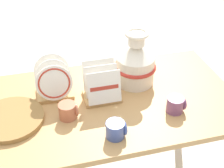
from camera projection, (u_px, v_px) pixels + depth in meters
display_table at (112, 111)px, 1.82m from camera, size 1.43×0.82×0.75m
ceramic_vase at (135, 63)px, 1.84m from camera, size 0.25×0.25×0.34m
dish_rack_round_plates at (54, 84)px, 1.76m from camera, size 0.21×0.19×0.22m
dish_rack_square_plates at (102, 89)px, 1.75m from camera, size 0.21×0.18×0.21m
wicker_charger_stack at (10, 119)px, 1.62m from camera, size 0.35×0.35×0.03m
mug_plum_glaze at (176, 105)px, 1.67m from camera, size 0.10×0.09×0.09m
mug_cobalt_glaze at (116, 130)px, 1.51m from camera, size 0.10×0.09×0.09m
mug_terracotta_glaze at (68, 111)px, 1.63m from camera, size 0.10×0.09×0.09m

